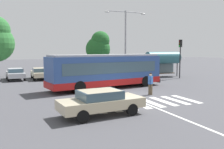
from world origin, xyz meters
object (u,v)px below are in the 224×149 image
at_px(parked_car_champagne, 40,73).
at_px(bus_stop_shelter, 163,58).
at_px(parked_car_silver, 15,73).
at_px(parked_car_white, 83,71).
at_px(parked_car_blue, 121,70).
at_px(background_tree_right, 99,47).
at_px(foreground_sedan, 101,101).
at_px(twin_arm_street_lamp, 125,36).
at_px(parked_car_black, 105,71).
at_px(pedestrian_crossing_street, 150,82).
at_px(parked_car_red, 63,72).
at_px(city_transit_bus, 106,71).
at_px(traffic_light_far_corner, 180,52).

distance_m(parked_car_champagne, bus_stop_shelter, 15.50).
distance_m(parked_car_silver, parked_car_white, 8.05).
relative_size(parked_car_blue, background_tree_right, 0.71).
height_order(foreground_sedan, parked_car_silver, same).
bearing_deg(twin_arm_street_lamp, parked_car_black, 117.48).
height_order(pedestrian_crossing_street, parked_car_blue, pedestrian_crossing_street).
relative_size(parked_car_silver, parked_car_red, 1.00).
distance_m(city_transit_bus, parked_car_white, 9.09).
bearing_deg(foreground_sedan, parked_car_red, 85.64).
xyz_separation_m(parked_car_white, twin_arm_street_lamp, (4.47, -2.95, 4.38)).
relative_size(pedestrian_crossing_street, parked_car_white, 0.37).
height_order(pedestrian_crossing_street, background_tree_right, background_tree_right).
distance_m(parked_car_champagne, parked_car_black, 8.21).
relative_size(foreground_sedan, parked_car_white, 1.01).
xyz_separation_m(city_transit_bus, bus_stop_shelter, (10.09, 5.88, 0.83)).
height_order(traffic_light_far_corner, background_tree_right, background_tree_right).
xyz_separation_m(foreground_sedan, traffic_light_far_corner, (14.70, 12.22, 2.41)).
height_order(parked_car_champagne, parked_car_red, same).
distance_m(parked_car_silver, twin_arm_street_lamp, 13.72).
xyz_separation_m(parked_car_black, parked_car_blue, (2.53, 0.35, 0.00)).
relative_size(parked_car_silver, twin_arm_street_lamp, 0.57).
bearing_deg(parked_car_blue, parked_car_red, -178.06).
xyz_separation_m(parked_car_champagne, bus_stop_shelter, (15.03, -3.39, 1.65)).
bearing_deg(twin_arm_street_lamp, traffic_light_far_corner, -20.21).
xyz_separation_m(parked_car_black, traffic_light_far_corner, (7.87, -5.28, 2.41)).
bearing_deg(parked_car_champagne, bus_stop_shelter, -12.72).
bearing_deg(parked_car_white, traffic_light_far_corner, -26.06).
xyz_separation_m(parked_car_blue, traffic_light_far_corner, (5.33, -5.63, 2.41)).
relative_size(parked_car_champagne, parked_car_black, 0.99).
bearing_deg(bus_stop_shelter, parked_car_blue, 140.72).
bearing_deg(background_tree_right, foreground_sedan, -108.92).
bearing_deg(bus_stop_shelter, background_tree_right, 117.31).
bearing_deg(bus_stop_shelter, parked_car_black, 155.13).
xyz_separation_m(parked_car_blue, twin_arm_street_lamp, (-1.00, -3.30, 4.38)).
distance_m(parked_car_silver, bus_stop_shelter, 18.26).
height_order(foreground_sedan, background_tree_right, background_tree_right).
bearing_deg(parked_car_silver, twin_arm_street_lamp, -16.10).
bearing_deg(parked_car_blue, parked_car_champagne, -179.38).
relative_size(foreground_sedan, parked_car_blue, 1.02).
distance_m(foreground_sedan, bus_stop_shelter, 19.87).
height_order(city_transit_bus, twin_arm_street_lamp, twin_arm_street_lamp).
bearing_deg(twin_arm_street_lamp, pedestrian_crossing_street, -105.22).
relative_size(city_transit_bus, parked_car_red, 2.41).
relative_size(parked_car_blue, traffic_light_far_corner, 0.97).
bearing_deg(parked_car_red, parked_car_silver, 173.97).
xyz_separation_m(parked_car_red, parked_car_white, (2.56, -0.08, 0.00)).
xyz_separation_m(pedestrian_crossing_street, parked_car_white, (-1.60, 13.47, -0.20)).
height_order(parked_car_champagne, traffic_light_far_corner, traffic_light_far_corner).
xyz_separation_m(foreground_sedan, parked_car_white, (3.90, 17.50, 0.00)).
relative_size(parked_car_silver, parked_car_champagne, 1.02).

